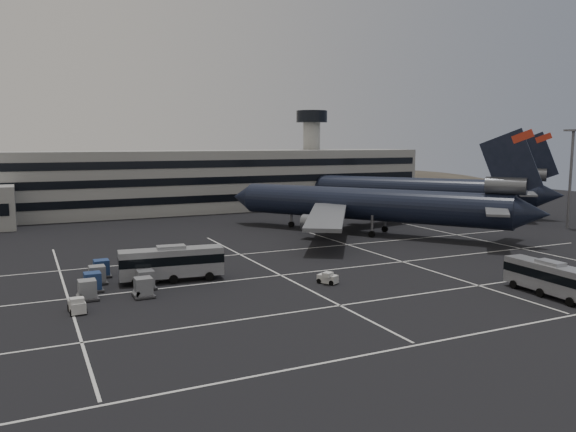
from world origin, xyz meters
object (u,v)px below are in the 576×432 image
object	(u,v)px
bus_near	(550,277)
uld_cluster	(117,279)
tug_a	(77,306)
trijet_main	(371,204)
bus_far	(172,262)

from	to	relation	value
bus_near	uld_cluster	xyz separation A→B (m)	(-40.35, 22.69, -1.04)
tug_a	uld_cluster	xyz separation A→B (m)	(4.76, 7.78, 0.31)
trijet_main	bus_far	bearing A→B (deg)	169.77
trijet_main	bus_far	size ratio (longest dim) A/B	4.16
bus_far	tug_a	bearing A→B (deg)	132.79
trijet_main	tug_a	size ratio (longest dim) A/B	19.75
bus_near	trijet_main	bearing A→B (deg)	85.37
bus_near	uld_cluster	world-z (taller)	bus_near
tug_a	uld_cluster	distance (m)	9.12
tug_a	uld_cluster	bearing A→B (deg)	55.76
trijet_main	tug_a	distance (m)	57.36
trijet_main	uld_cluster	distance (m)	49.74
trijet_main	bus_far	xyz separation A→B (m)	(-39.57, -18.35, -2.97)
bus_near	bus_far	size ratio (longest dim) A/B	0.89
bus_far	tug_a	xyz separation A→B (m)	(-11.03, -8.26, -1.58)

